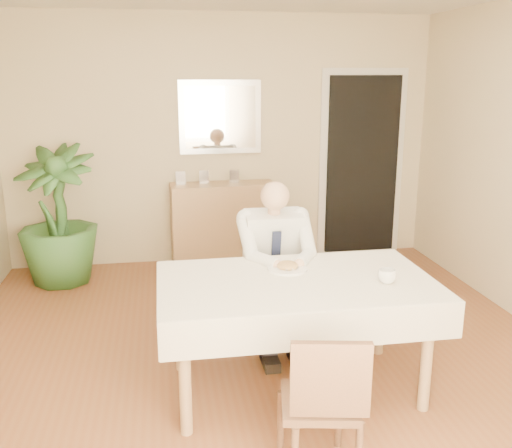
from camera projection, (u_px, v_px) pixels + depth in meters
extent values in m
plane|color=brown|center=(264.00, 368.00, 3.99)|extent=(5.00, 5.00, 0.00)
cube|color=beige|center=(222.00, 141.00, 6.04)|extent=(4.50, 0.02, 2.60)
cube|color=beige|center=(469.00, 395.00, 1.27)|extent=(4.50, 0.02, 2.60)
cube|color=silver|center=(471.00, 330.00, 1.25)|extent=(1.34, 0.02, 1.44)
cube|color=white|center=(466.00, 326.00, 1.27)|extent=(1.18, 0.02, 1.28)
cube|color=silver|center=(361.00, 165.00, 6.34)|extent=(0.96, 0.03, 2.10)
cube|color=black|center=(362.00, 166.00, 6.32)|extent=(0.80, 0.05, 1.95)
cube|color=silver|center=(220.00, 117.00, 5.94)|extent=(0.86, 0.03, 0.76)
cube|color=white|center=(220.00, 117.00, 5.93)|extent=(0.74, 0.02, 0.64)
cube|color=#A77A50|center=(296.00, 285.00, 3.55)|extent=(1.60, 0.90, 0.04)
cube|color=beige|center=(296.00, 281.00, 3.54)|extent=(1.70, 1.00, 0.01)
cube|color=beige|center=(318.00, 331.00, 3.09)|extent=(1.70, 0.02, 0.22)
cube|color=beige|center=(280.00, 270.00, 4.05)|extent=(1.70, 0.02, 0.22)
cube|color=beige|center=(159.00, 305.00, 3.43)|extent=(0.01, 1.00, 0.22)
cube|color=beige|center=(423.00, 288.00, 3.71)|extent=(0.01, 1.00, 0.22)
cylinder|color=#A77A50|center=(185.00, 378.00, 3.18)|extent=(0.07, 0.07, 0.70)
cylinder|color=#A77A50|center=(427.00, 357.00, 3.41)|extent=(0.07, 0.07, 0.70)
cylinder|color=#A77A50|center=(180.00, 323.00, 3.88)|extent=(0.07, 0.07, 0.70)
cylinder|color=#A77A50|center=(380.00, 309.00, 4.11)|extent=(0.07, 0.07, 0.70)
cube|color=#462919|center=(271.00, 287.00, 4.39)|extent=(0.39, 0.39, 0.04)
cube|color=#462919|center=(267.00, 252.00, 4.50)|extent=(0.39, 0.04, 0.39)
cylinder|color=#462919|center=(254.00, 323.00, 4.26)|extent=(0.04, 0.04, 0.38)
cylinder|color=#462919|center=(297.00, 320.00, 4.32)|extent=(0.04, 0.04, 0.38)
cylinder|color=#462919|center=(247.00, 305.00, 4.58)|extent=(0.04, 0.04, 0.38)
cylinder|color=#462919|center=(287.00, 303.00, 4.63)|extent=(0.04, 0.04, 0.38)
cube|color=#462919|center=(319.00, 402.00, 2.88)|extent=(0.44, 0.44, 0.04)
cube|color=#462919|center=(331.00, 379.00, 2.66)|extent=(0.38, 0.11, 0.38)
cylinder|color=#462919|center=(281.00, 422.00, 3.06)|extent=(0.04, 0.04, 0.37)
cylinder|color=#462919|center=(339.00, 416.00, 3.11)|extent=(0.04, 0.04, 0.37)
cube|color=white|center=(273.00, 245.00, 4.27)|extent=(0.42, 0.31, 0.55)
cube|color=black|center=(276.00, 254.00, 4.15)|extent=(0.07, 0.08, 0.36)
cylinder|color=tan|center=(274.00, 209.00, 4.15)|extent=(0.09, 0.09, 0.08)
sphere|color=tan|center=(275.00, 196.00, 4.10)|extent=(0.21, 0.21, 0.21)
cube|color=black|center=(264.00, 285.00, 4.12)|extent=(0.13, 0.42, 0.13)
cube|color=black|center=(291.00, 283.00, 4.15)|extent=(0.13, 0.42, 0.13)
cube|color=black|center=(269.00, 332.00, 4.02)|extent=(0.11, 0.12, 0.45)
cube|color=black|center=(296.00, 330.00, 4.05)|extent=(0.11, 0.12, 0.45)
cube|color=black|center=(270.00, 361.00, 4.01)|extent=(0.11, 0.26, 0.07)
cube|color=black|center=(298.00, 358.00, 4.05)|extent=(0.11, 0.26, 0.07)
cylinder|color=white|center=(287.00, 269.00, 3.72)|extent=(0.26, 0.26, 0.02)
ellipsoid|color=olive|center=(287.00, 265.00, 3.71)|extent=(0.14, 0.14, 0.06)
cylinder|color=silver|center=(296.00, 269.00, 3.66)|extent=(0.01, 0.13, 0.01)
cylinder|color=silver|center=(283.00, 270.00, 3.65)|extent=(0.01, 0.13, 0.01)
imported|color=white|center=(387.00, 276.00, 3.47)|extent=(0.11, 0.11, 0.09)
cube|color=#A77A50|center=(223.00, 224.00, 6.08)|extent=(1.11, 0.42, 0.87)
cube|color=silver|center=(181.00, 178.00, 5.89)|extent=(0.10, 0.02, 0.14)
cube|color=silver|center=(204.00, 177.00, 5.95)|extent=(0.10, 0.02, 0.14)
cube|color=silver|center=(234.00, 177.00, 5.98)|extent=(0.10, 0.02, 0.14)
imported|color=#274C1E|center=(58.00, 215.00, 5.47)|extent=(0.94, 0.94, 1.35)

